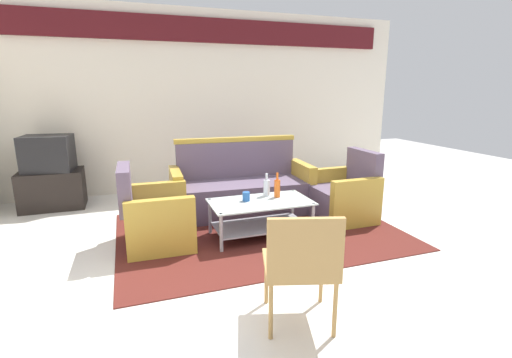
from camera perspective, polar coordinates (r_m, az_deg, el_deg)
name	(u,v)px	position (r m, az deg, el deg)	size (l,w,h in m)	color
ground_plane	(292,259)	(3.69, 5.56, -12.14)	(14.00, 14.00, 0.00)	silver
wall_back	(215,97)	(6.22, -6.26, 12.45)	(6.52, 0.19, 2.80)	silver
rug	(259,231)	(4.34, 0.46, -7.94)	(3.12, 2.24, 0.01)	#511E19
couch	(241,189)	(4.89, -2.28, -1.58)	(1.83, 0.82, 0.96)	#5B4C60
armchair_left	(155,219)	(4.02, -15.17, -5.89)	(0.71, 0.77, 0.85)	#5B4C60
armchair_right	(344,197)	(4.78, 13.27, -2.65)	(0.70, 0.76, 0.85)	#5B4C60
coffee_table	(260,213)	(4.10, 0.69, -5.27)	(1.10, 0.60, 0.40)	silver
bottle_orange	(277,188)	(4.18, 3.27, -1.37)	(0.07, 0.07, 0.28)	#D85919
bottle_clear	(267,187)	(4.24, 1.64, -1.28)	(0.07, 0.07, 0.26)	silver
cup	(246,196)	(4.05, -1.52, -2.70)	(0.08, 0.08, 0.10)	#2659A5
tv_stand	(53,189)	(5.80, -28.72, -1.42)	(0.80, 0.50, 0.52)	black
television	(48,153)	(5.71, -29.29, 3.45)	(0.65, 0.51, 0.48)	black
wicker_chair	(301,261)	(2.54, 6.97, -12.33)	(0.60, 0.60, 0.84)	#AD844C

